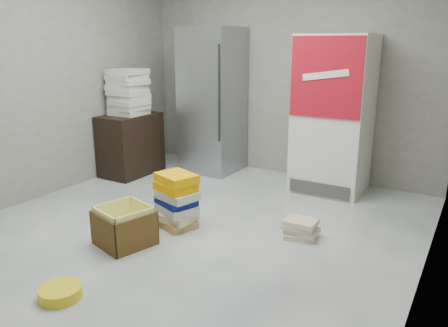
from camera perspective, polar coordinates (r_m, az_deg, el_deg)
The scene contains 10 objects.
ground at distance 3.98m, azimuth -7.01°, elevation -10.03°, with size 5.00×5.00×0.00m, color silver.
room_shell at distance 3.59m, azimuth -7.99°, elevation 16.81°, with size 4.04×5.04×2.82m.
steel_fridge at distance 5.90m, azimuth -1.49°, elevation 8.15°, with size 0.70×0.72×1.90m.
coke_cooler at distance 5.21m, azimuth 14.06°, elevation 6.20°, with size 0.80×0.73×1.80m.
wood_shelf at distance 5.93m, azimuth -12.07°, elevation 2.45°, with size 0.50×0.80×0.80m, color black.
supply_box_stack at distance 5.81m, azimuth -12.40°, elevation 9.10°, with size 0.45×0.44×0.58m.
phonebook_stack_main at distance 4.17m, azimuth -6.23°, elevation -4.84°, with size 0.46×0.40×0.53m.
phonebook_stack_side at distance 4.05m, azimuth 9.96°, elevation -8.34°, with size 0.33×0.28×0.17m.
cardboard_box at distance 3.94m, azimuth -12.86°, elevation -8.30°, with size 0.53×0.53×0.35m.
bucket_lid at distance 3.35m, azimuth -20.58°, elevation -15.48°, with size 0.29×0.29×0.08m, color yellow.
Camera 1 is at (2.24, -2.81, 1.71)m, focal length 35.00 mm.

